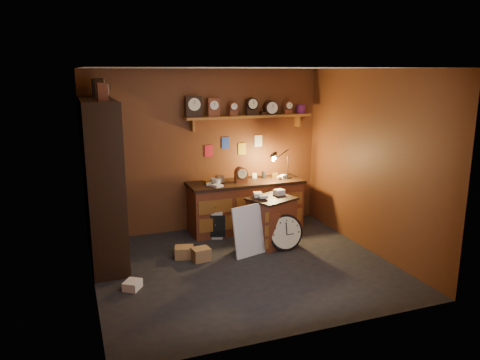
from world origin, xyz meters
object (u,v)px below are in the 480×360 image
(workbench, at_px, (246,203))
(low_cabinet, at_px, (271,219))
(big_round_clock, at_px, (285,233))
(shelving_unit, at_px, (100,175))

(workbench, distance_m, low_cabinet, 0.81)
(workbench, relative_size, low_cabinet, 2.33)
(low_cabinet, relative_size, big_round_clock, 1.52)
(low_cabinet, height_order, big_round_clock, low_cabinet)
(shelving_unit, xyz_separation_m, workbench, (2.38, 0.49, -0.78))
(shelving_unit, bearing_deg, big_round_clock, -12.84)
(shelving_unit, bearing_deg, workbench, 11.74)
(workbench, bearing_deg, shelving_unit, -168.26)
(shelving_unit, height_order, workbench, shelving_unit)
(workbench, bearing_deg, low_cabinet, -81.53)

